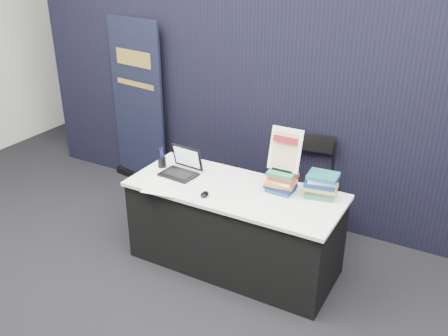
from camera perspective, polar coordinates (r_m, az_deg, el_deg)
floor at (r=4.16m, az=-2.57°, el=-14.69°), size 8.00×8.00×0.00m
wall_back at (r=6.97m, az=15.39°, el=16.82°), size 8.00×0.02×3.50m
drape_partition at (r=4.85m, az=7.17°, el=7.41°), size 6.00×0.08×2.40m
display_table at (r=4.33m, az=1.17°, el=-6.77°), size 1.80×0.75×0.75m
laptop at (r=4.38m, az=-4.94°, el=-0.00°), size 0.32×0.27×0.24m
mouse at (r=4.02m, az=-2.23°, el=-3.01°), size 0.09×0.11×0.03m
brochure_left at (r=4.27m, az=-7.18°, el=-1.68°), size 0.35×0.31×0.00m
brochure_mid at (r=4.21m, az=-4.57°, el=-1.95°), size 0.33×0.25×0.00m
brochure_right at (r=4.16m, az=-7.12°, el=-2.42°), size 0.33×0.26×0.00m
pen_cup at (r=4.54m, az=-7.10°, el=0.66°), size 0.09×0.09×0.09m
book_stack_tall at (r=4.08m, az=6.65°, el=-1.50°), size 0.23×0.18×0.19m
book_stack_short at (r=4.06m, az=11.06°, el=-1.92°), size 0.25×0.20×0.20m
info_sign at (r=4.00m, az=7.01°, el=2.05°), size 0.26×0.14×0.36m
pullup_banner at (r=5.73m, az=-9.76°, el=6.19°), size 0.80×0.21×1.88m
stacking_chair at (r=4.74m, az=9.11°, el=-1.72°), size 0.49×0.50×0.98m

